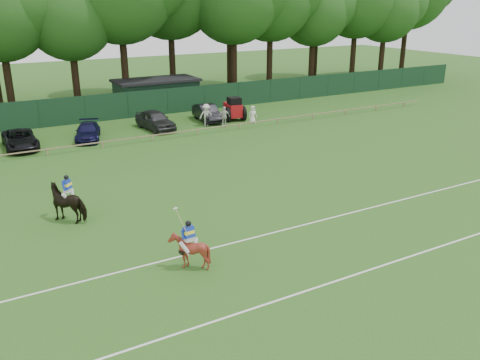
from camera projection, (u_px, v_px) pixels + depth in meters
ground at (261, 226)px, 25.30m from camera, size 160.00×160.00×0.00m
horse_dark at (69, 202)px, 25.71m from camera, size 2.29×2.31×1.89m
horse_chestnut at (189, 251)px, 21.09m from camera, size 1.43×1.57×1.56m
suv_black at (20, 140)px, 38.25m from camera, size 2.33×4.98×1.38m
sedan_navy at (88, 132)px, 40.70m from camera, size 3.08×4.83×1.30m
hatch_grey at (155, 120)px, 43.88m from camera, size 2.48×5.04×1.65m
estate_black at (207, 113)px, 47.00m from camera, size 2.10×4.72×1.51m
spectator_left at (206, 115)px, 45.08m from camera, size 1.40×0.99×1.96m
spectator_mid at (224, 117)px, 44.75m from camera, size 1.12×0.59×1.82m
spectator_right at (253, 115)px, 46.10m from camera, size 0.81×0.55×1.60m
rider_dark at (68, 187)px, 25.43m from camera, size 0.77×0.76×1.41m
rider_chestnut at (189, 235)px, 20.84m from camera, size 0.95×0.54×2.05m
pitch_lines at (303, 254)px, 22.43m from camera, size 60.00×5.10×0.01m
pitch_rail at (140, 137)px, 39.89m from camera, size 62.10×0.10×0.50m
perimeter_fence at (107, 107)px, 46.99m from camera, size 92.08×0.08×2.50m
utility_shed at (157, 94)px, 52.15m from camera, size 8.40×4.40×3.04m
tree_row at (106, 104)px, 54.89m from camera, size 96.00×12.00×21.00m
tractor at (233, 109)px, 47.24m from camera, size 2.11×2.82×2.17m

